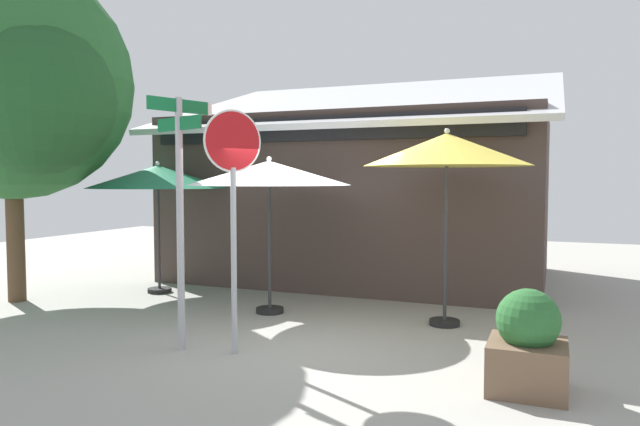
# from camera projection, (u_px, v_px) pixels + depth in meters

# --- Properties ---
(ground_plane) EXTENTS (28.00, 28.00, 0.10)m
(ground_plane) POSITION_uv_depth(u_px,v_px,m) (302.00, 338.00, 8.02)
(ground_plane) COLOR #9E9B93
(cafe_building) EXTENTS (8.02, 5.45, 4.61)m
(cafe_building) POSITION_uv_depth(u_px,v_px,m) (364.00, 195.00, 12.83)
(cafe_building) COLOR #473833
(cafe_building) RESTS_ON ground
(street_sign_post) EXTENTS (0.83, 0.89, 3.13)m
(street_sign_post) POSITION_uv_depth(u_px,v_px,m) (180.00, 197.00, 7.19)
(street_sign_post) COLOR #A8AAB2
(street_sign_post) RESTS_ON ground
(stop_sign) EXTENTS (0.43, 0.63, 2.96)m
(stop_sign) POSITION_uv_depth(u_px,v_px,m) (233.00, 186.00, 7.00)
(stop_sign) COLOR #A8AAB2
(stop_sign) RESTS_ON ground
(patio_umbrella_forest_green_left) EXTENTS (2.59, 2.59, 2.46)m
(patio_umbrella_forest_green_left) POSITION_uv_depth(u_px,v_px,m) (158.00, 177.00, 10.83)
(patio_umbrella_forest_green_left) COLOR black
(patio_umbrella_forest_green_left) RESTS_ON ground
(patio_umbrella_ivory_center) EXTENTS (2.60, 2.60, 2.49)m
(patio_umbrella_ivory_center) POSITION_uv_depth(u_px,v_px,m) (269.00, 174.00, 9.17)
(patio_umbrella_ivory_center) COLOR black
(patio_umbrella_ivory_center) RESTS_ON ground
(patio_umbrella_mustard_right) EXTENTS (2.40, 2.40, 2.86)m
(patio_umbrella_mustard_right) POSITION_uv_depth(u_px,v_px,m) (447.00, 151.00, 8.35)
(patio_umbrella_mustard_right) COLOR black
(patio_umbrella_mustard_right) RESTS_ON ground
(shade_tree) EXTENTS (4.37, 4.07, 5.84)m
(shade_tree) POSITION_uv_depth(u_px,v_px,m) (15.00, 84.00, 9.81)
(shade_tree) COLOR brown
(shade_tree) RESTS_ON ground
(sidewalk_planter) EXTENTS (0.76, 0.76, 1.04)m
(sidewalk_planter) POSITION_uv_depth(u_px,v_px,m) (528.00, 345.00, 5.83)
(sidewalk_planter) COLOR brown
(sidewalk_planter) RESTS_ON ground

